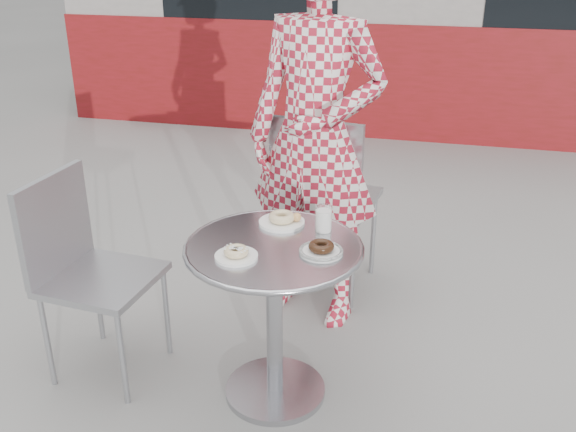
% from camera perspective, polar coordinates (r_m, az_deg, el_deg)
% --- Properties ---
extents(ground, '(60.00, 60.00, 0.00)m').
position_cam_1_polar(ground, '(2.72, -0.95, -15.35)').
color(ground, gray).
rests_on(ground, ground).
extents(bistro_table, '(0.67, 0.67, 0.68)m').
position_cam_1_polar(bistro_table, '(2.43, -1.24, -6.09)').
color(bistro_table, '#B9B9BE').
rests_on(bistro_table, ground).
extents(chair_far, '(0.51, 0.52, 0.95)m').
position_cam_1_polar(chair_far, '(3.32, 3.47, -1.62)').
color(chair_far, '#9C9EA3').
rests_on(chair_far, ground).
extents(chair_left, '(0.45, 0.44, 0.86)m').
position_cam_1_polar(chair_left, '(2.81, -15.97, -8.45)').
color(chair_left, '#9C9EA3').
rests_on(chair_left, ground).
extents(seated_person, '(0.72, 0.56, 1.76)m').
position_cam_1_polar(seated_person, '(2.87, 2.47, 6.86)').
color(seated_person, maroon).
rests_on(seated_person, ground).
extents(plate_far, '(0.18, 0.18, 0.05)m').
position_cam_1_polar(plate_far, '(2.51, -0.48, -0.32)').
color(plate_far, white).
rests_on(plate_far, bistro_table).
extents(plate_near, '(0.15, 0.15, 0.04)m').
position_cam_1_polar(plate_near, '(2.27, -4.62, -3.35)').
color(plate_near, white).
rests_on(plate_near, bistro_table).
extents(plate_checker, '(0.16, 0.16, 0.04)m').
position_cam_1_polar(plate_checker, '(2.29, 2.97, -3.00)').
color(plate_checker, white).
rests_on(plate_checker, bistro_table).
extents(milk_cup, '(0.07, 0.07, 0.10)m').
position_cam_1_polar(milk_cup, '(2.44, 3.18, -0.32)').
color(milk_cup, white).
rests_on(milk_cup, bistro_table).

